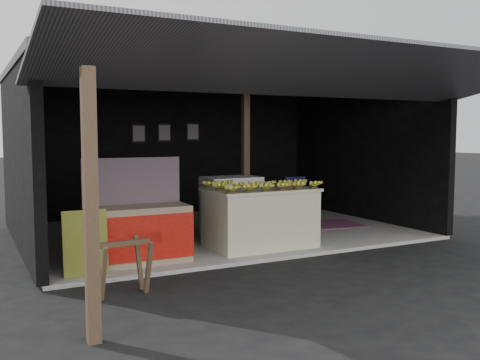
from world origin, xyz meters
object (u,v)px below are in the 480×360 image
banana_table (260,217)px  plastic_chair (297,196)px  neighbor_stall (138,231)px  white_crate (231,207)px  water_barrel (307,228)px  sawhorse (122,261)px

banana_table → plastic_chair: size_ratio=1.83×
banana_table → neighbor_stall: 2.09m
white_crate → water_barrel: white_crate is taller
banana_table → plastic_chair: banana_table is taller
white_crate → plastic_chair: white_crate is taller
banana_table → neighbor_stall: (-2.09, -0.11, -0.03)m
plastic_chair → neighbor_stall: bearing=-146.3°
banana_table → white_crate: size_ratio=1.60×
neighbor_stall → water_barrel: (3.06, 0.18, -0.23)m
sawhorse → plastic_chair: bearing=31.0°
white_crate → sawhorse: 3.49m
banana_table → plastic_chair: 2.49m
sawhorse → water_barrel: bearing=18.6°
water_barrel → plastic_chair: size_ratio=0.47×
banana_table → sawhorse: size_ratio=2.52×
banana_table → white_crate: white_crate is taller
neighbor_stall → water_barrel: neighbor_stall is taller
sawhorse → neighbor_stall: bearing=62.4°
sawhorse → white_crate: bearing=38.4°
water_barrel → plastic_chair: 1.87m
white_crate → neighbor_stall: 2.28m
white_crate → neighbor_stall: size_ratio=0.72×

